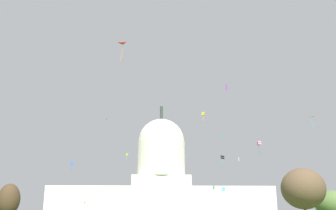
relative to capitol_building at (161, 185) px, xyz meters
The scene contains 17 objects.
capitol_building is the anchor object (origin of this frame).
tree_east_mid 143.82m from the capitol_building, 73.53° to the right, with size 11.46×11.45×9.48m.
tree_west_mid 126.00m from the capitol_building, 111.99° to the right, with size 8.95×8.92×12.55m.
tree_east_far 149.69m from the capitol_building, 78.26° to the right, with size 14.41×14.49×14.02m.
kite_lime_mid 81.77m from the capitol_building, 100.62° to the right, with size 0.91×0.86×2.91m.
kite_yellow_high 104.72m from the capitol_building, 82.64° to the right, with size 1.24×1.21×3.11m.
kite_turquoise_high 52.60m from the capitol_building, 47.62° to the right, with size 1.02×1.03×2.16m.
kite_black_low 144.18m from the capitol_building, 85.06° to the right, with size 1.04×1.02×2.58m.
kite_gold_mid 145.60m from the capitol_building, 75.44° to the right, with size 1.52×0.75×2.66m.
kite_pink_mid 116.73m from the capitol_building, 75.17° to the right, with size 1.24×1.29×4.59m.
kite_magenta_high 77.76m from the capitol_building, 109.25° to the right, with size 1.09×1.59×3.67m.
kite_red_high 165.66m from the capitol_building, 93.63° to the right, with size 1.41×0.95×3.43m.
kite_blue_mid 99.21m from the capitol_building, 110.02° to the right, with size 1.01×0.39×3.81m.
kite_cyan_low 155.41m from the capitol_building, 86.13° to the right, with size 0.70×0.65×4.00m.
kite_violet_mid 152.14m from the capitol_building, 85.22° to the right, with size 0.42×0.53×3.65m.
kite_white_mid 111.22m from the capitol_building, 77.57° to the right, with size 0.48×0.96×1.25m.
kite_orange_low 50.17m from the capitol_building, 144.30° to the right, with size 0.62×0.51×1.06m.
Camera 1 is at (-1.82, -39.62, 3.41)m, focal length 41.87 mm.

